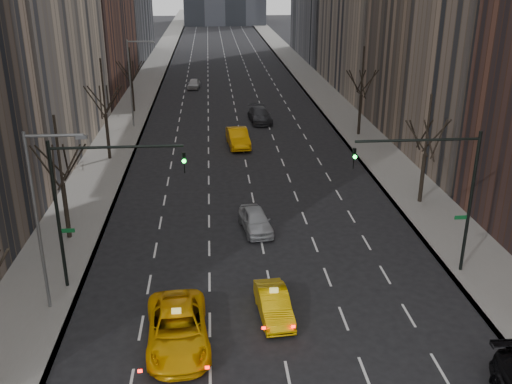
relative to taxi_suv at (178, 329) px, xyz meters
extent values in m
cube|color=slate|center=(-7.58, 63.40, -0.75)|extent=(4.50, 320.00, 0.15)
cube|color=slate|center=(16.92, 63.40, -0.75)|extent=(4.50, 320.00, 0.15)
cylinder|color=black|center=(-7.33, 11.40, 1.11)|extent=(0.28, 0.28, 3.57)
cylinder|color=black|center=(-7.33, 11.40, 5.02)|extent=(0.16, 0.16, 4.25)
cylinder|color=black|center=(-7.18, 12.24, 4.13)|extent=(0.42, 1.80, 2.52)
cylinder|color=black|center=(-6.52, 11.69, 4.13)|extent=(1.74, 0.72, 2.52)
cylinder|color=black|center=(-6.67, 10.84, 4.13)|extent=(1.46, 1.25, 2.52)
cylinder|color=black|center=(-7.48, 10.55, 4.13)|extent=(0.42, 1.80, 2.52)
cylinder|color=black|center=(-8.14, 11.10, 4.13)|extent=(1.74, 0.72, 2.52)
cylinder|color=black|center=(-7.99, 11.95, 4.13)|extent=(1.46, 1.25, 2.52)
cylinder|color=black|center=(-7.33, 27.40, 1.32)|extent=(0.28, 0.28, 3.99)
cylinder|color=black|center=(-7.33, 27.40, 5.69)|extent=(0.16, 0.16, 4.75)
cylinder|color=black|center=(-7.18, 28.24, 4.55)|extent=(0.42, 1.80, 2.52)
cylinder|color=black|center=(-6.52, 27.69, 4.55)|extent=(1.74, 0.72, 2.52)
cylinder|color=black|center=(-6.67, 26.84, 4.55)|extent=(1.46, 1.25, 2.52)
cylinder|color=black|center=(-7.48, 26.55, 4.55)|extent=(0.42, 1.80, 2.52)
cylinder|color=black|center=(-8.14, 27.10, 4.55)|extent=(1.74, 0.72, 2.52)
cylinder|color=black|center=(-7.99, 27.95, 4.55)|extent=(1.46, 1.25, 2.52)
cylinder|color=black|center=(-7.33, 45.40, 1.01)|extent=(0.28, 0.28, 3.36)
cylinder|color=black|center=(-7.33, 45.40, 4.69)|extent=(0.16, 0.16, 4.00)
cylinder|color=black|center=(-7.18, 46.24, 3.92)|extent=(0.42, 1.80, 2.52)
cylinder|color=black|center=(-6.52, 45.69, 3.92)|extent=(1.74, 0.72, 2.52)
cylinder|color=black|center=(-6.67, 44.84, 3.92)|extent=(1.46, 1.25, 2.52)
cylinder|color=black|center=(-7.48, 44.55, 3.92)|extent=(0.42, 1.80, 2.52)
cylinder|color=black|center=(-8.14, 45.10, 3.92)|extent=(1.74, 0.72, 2.52)
cylinder|color=black|center=(-7.99, 45.95, 3.92)|extent=(1.46, 1.25, 2.52)
cylinder|color=black|center=(16.67, 15.40, 1.11)|extent=(0.28, 0.28, 3.57)
cylinder|color=black|center=(16.67, 15.40, 5.02)|extent=(0.16, 0.16, 4.25)
cylinder|color=black|center=(16.82, 16.24, 4.13)|extent=(0.42, 1.80, 2.52)
cylinder|color=black|center=(17.48, 15.69, 4.13)|extent=(1.74, 0.72, 2.52)
cylinder|color=black|center=(17.33, 14.84, 4.13)|extent=(1.46, 1.25, 2.52)
cylinder|color=black|center=(16.52, 14.55, 4.13)|extent=(0.42, 1.80, 2.52)
cylinder|color=black|center=(15.86, 15.10, 4.13)|extent=(1.74, 0.72, 2.52)
cylinder|color=black|center=(16.01, 15.95, 4.13)|extent=(1.46, 1.25, 2.52)
cylinder|color=black|center=(16.67, 33.40, 1.32)|extent=(0.28, 0.28, 3.99)
cylinder|color=black|center=(16.67, 33.40, 5.69)|extent=(0.16, 0.16, 4.75)
cylinder|color=black|center=(16.82, 34.24, 4.55)|extent=(0.42, 1.80, 2.52)
cylinder|color=black|center=(17.48, 33.69, 4.55)|extent=(1.74, 0.72, 2.52)
cylinder|color=black|center=(17.33, 32.84, 4.55)|extent=(1.46, 1.25, 2.52)
cylinder|color=black|center=(16.52, 32.55, 4.55)|extent=(0.42, 1.80, 2.52)
cylinder|color=black|center=(15.86, 33.10, 4.55)|extent=(1.74, 0.72, 2.52)
cylinder|color=black|center=(16.01, 33.95, 4.55)|extent=(1.46, 1.25, 2.52)
cylinder|color=black|center=(-6.13, 5.40, 3.33)|extent=(0.18, 0.18, 8.00)
cylinder|color=black|center=(-2.88, 5.40, 6.93)|extent=(6.50, 0.14, 0.14)
imported|color=black|center=(0.37, 5.40, 6.03)|extent=(0.18, 0.22, 1.10)
sphere|color=#0CFF33|center=(0.37, 5.22, 6.18)|extent=(0.20, 0.20, 0.20)
cube|color=#0C5926|center=(-5.73, 5.40, 2.53)|extent=(0.70, 0.04, 0.22)
cylinder|color=black|center=(15.47, 5.40, 3.33)|extent=(0.18, 0.18, 8.00)
cylinder|color=black|center=(12.22, 5.40, 6.93)|extent=(6.50, 0.14, 0.14)
imported|color=black|center=(8.97, 5.40, 6.03)|extent=(0.18, 0.22, 1.10)
sphere|color=#0CFF33|center=(8.97, 5.22, 6.18)|extent=(0.20, 0.20, 0.20)
cube|color=#0C5926|center=(15.07, 5.40, 2.53)|extent=(0.70, 0.04, 0.22)
cylinder|color=slate|center=(-6.53, 3.40, 3.83)|extent=(0.16, 0.16, 9.00)
cylinder|color=slate|center=(-5.23, 3.40, 8.13)|extent=(2.60, 0.14, 0.14)
cube|color=slate|center=(-4.03, 3.40, 8.03)|extent=(0.50, 0.22, 0.15)
cylinder|color=slate|center=(-6.53, 38.40, 3.83)|extent=(0.16, 0.16, 9.00)
cylinder|color=slate|center=(-5.23, 38.40, 8.13)|extent=(2.60, 0.14, 0.14)
cube|color=slate|center=(-4.03, 38.40, 8.03)|extent=(0.50, 0.22, 0.15)
imported|color=#F1A905|center=(0.00, 0.00, 0.00)|extent=(3.15, 6.09, 1.64)
imported|color=#E2AB04|center=(4.55, 1.88, -0.15)|extent=(1.74, 4.17, 1.34)
imported|color=#ABAEB3|center=(4.44, 11.71, -0.10)|extent=(2.28, 4.44, 1.45)
imported|color=#FFA505|center=(4.24, 30.56, 0.04)|extent=(2.28, 5.37, 1.72)
imported|color=#313237|center=(7.12, 39.62, -0.04)|extent=(2.63, 5.54, 1.56)
imported|color=silver|center=(-0.55, 59.25, -0.15)|extent=(1.93, 4.05, 1.34)
camera|label=1|loc=(1.79, -21.74, 15.07)|focal=40.00mm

